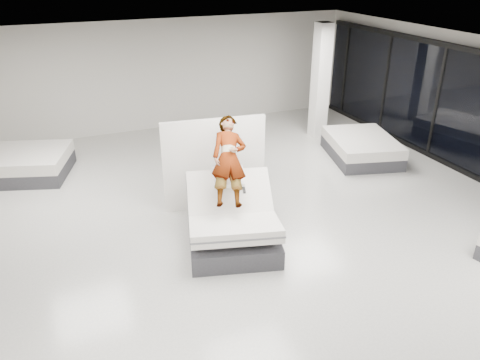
{
  "coord_description": "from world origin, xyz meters",
  "views": [
    {
      "loc": [
        -3.15,
        -6.62,
        4.79
      ],
      "look_at": [
        -0.08,
        0.65,
        1.0
      ],
      "focal_mm": 35.0,
      "sensor_mm": 36.0,
      "label": 1
    }
  ],
  "objects_px": {
    "remote": "(244,190)",
    "column": "(320,82)",
    "flat_bed_right_far": "(361,148)",
    "flat_bed_left_far": "(20,164)",
    "hero_bed": "(232,223)",
    "person": "(229,171)",
    "divider_panel": "(214,164)"
  },
  "relations": [
    {
      "from": "remote",
      "to": "column",
      "type": "bearing_deg",
      "value": 61.41
    },
    {
      "from": "flat_bed_right_far",
      "to": "column",
      "type": "relative_size",
      "value": 0.75
    },
    {
      "from": "flat_bed_left_far",
      "to": "hero_bed",
      "type": "bearing_deg",
      "value": -52.22
    },
    {
      "from": "hero_bed",
      "to": "remote",
      "type": "relative_size",
      "value": 17.17
    },
    {
      "from": "hero_bed",
      "to": "person",
      "type": "relative_size",
      "value": 1.36
    },
    {
      "from": "hero_bed",
      "to": "flat_bed_left_far",
      "type": "xyz_separation_m",
      "value": [
        -3.59,
        4.63,
        -0.09
      ]
    },
    {
      "from": "divider_panel",
      "to": "flat_bed_left_far",
      "type": "height_order",
      "value": "divider_panel"
    },
    {
      "from": "hero_bed",
      "to": "divider_panel",
      "type": "xyz_separation_m",
      "value": [
        0.2,
        1.43,
        0.57
      ]
    },
    {
      "from": "hero_bed",
      "to": "flat_bed_left_far",
      "type": "bearing_deg",
      "value": 127.78
    },
    {
      "from": "remote",
      "to": "flat_bed_left_far",
      "type": "distance_m",
      "value": 6.1
    },
    {
      "from": "person",
      "to": "remote",
      "type": "bearing_deg",
      "value": -57.85
    },
    {
      "from": "divider_panel",
      "to": "flat_bed_right_far",
      "type": "height_order",
      "value": "divider_panel"
    },
    {
      "from": "divider_panel",
      "to": "person",
      "type": "bearing_deg",
      "value": -88.04
    },
    {
      "from": "person",
      "to": "flat_bed_left_far",
      "type": "height_order",
      "value": "person"
    },
    {
      "from": "person",
      "to": "divider_panel",
      "type": "relative_size",
      "value": 0.84
    },
    {
      "from": "flat_bed_right_far",
      "to": "column",
      "type": "distance_m",
      "value": 2.33
    },
    {
      "from": "remote",
      "to": "column",
      "type": "relative_size",
      "value": 0.04
    },
    {
      "from": "hero_bed",
      "to": "flat_bed_right_far",
      "type": "distance_m",
      "value": 5.18
    },
    {
      "from": "flat_bed_right_far",
      "to": "divider_panel",
      "type": "bearing_deg",
      "value": -167.79
    },
    {
      "from": "divider_panel",
      "to": "column",
      "type": "relative_size",
      "value": 0.66
    },
    {
      "from": "hero_bed",
      "to": "flat_bed_left_far",
      "type": "distance_m",
      "value": 5.86
    },
    {
      "from": "flat_bed_left_far",
      "to": "column",
      "type": "bearing_deg",
      "value": -2.42
    },
    {
      "from": "flat_bed_left_far",
      "to": "column",
      "type": "distance_m",
      "value": 8.13
    },
    {
      "from": "flat_bed_right_far",
      "to": "column",
      "type": "height_order",
      "value": "column"
    },
    {
      "from": "flat_bed_right_far",
      "to": "flat_bed_left_far",
      "type": "relative_size",
      "value": 0.93
    },
    {
      "from": "person",
      "to": "divider_panel",
      "type": "distance_m",
      "value": 1.17
    },
    {
      "from": "flat_bed_right_far",
      "to": "flat_bed_left_far",
      "type": "xyz_separation_m",
      "value": [
        -8.19,
        2.25,
        0.02
      ]
    },
    {
      "from": "flat_bed_left_far",
      "to": "flat_bed_right_far",
      "type": "bearing_deg",
      "value": -15.38
    },
    {
      "from": "hero_bed",
      "to": "divider_panel",
      "type": "bearing_deg",
      "value": 82.05
    },
    {
      "from": "remote",
      "to": "divider_panel",
      "type": "distance_m",
      "value": 1.52
    },
    {
      "from": "hero_bed",
      "to": "column",
      "type": "relative_size",
      "value": 0.75
    },
    {
      "from": "column",
      "to": "flat_bed_left_far",
      "type": "bearing_deg",
      "value": 177.58
    }
  ]
}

